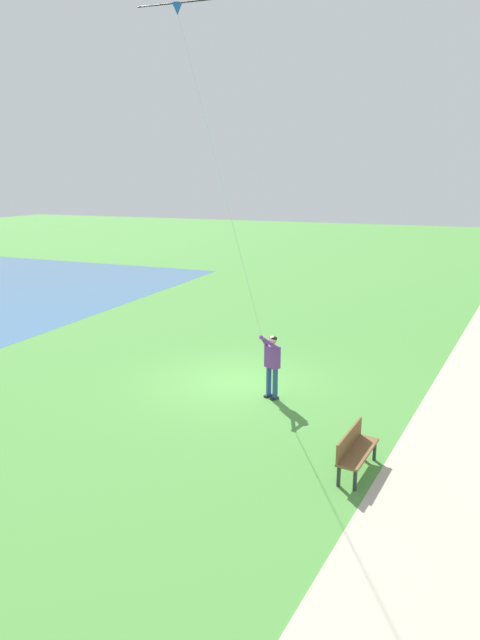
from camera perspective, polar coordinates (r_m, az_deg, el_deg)
ground_plane at (r=16.28m, az=-0.35°, el=-6.37°), size 120.00×120.00×0.00m
walkway_path at (r=13.36m, az=21.16°, el=-12.15°), size 6.02×32.07×0.02m
person_kite_flyer at (r=14.84m, az=3.25°, el=-4.18°), size 0.51×0.63×1.83m
park_bench_near_walkway at (r=11.65m, az=11.61°, el=-12.68°), size 0.61×1.54×0.88m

